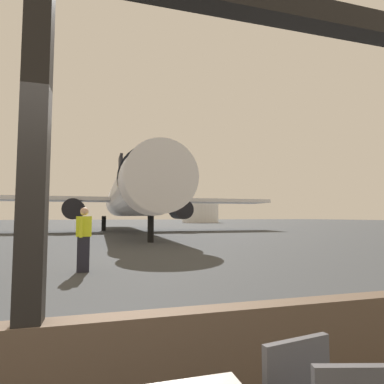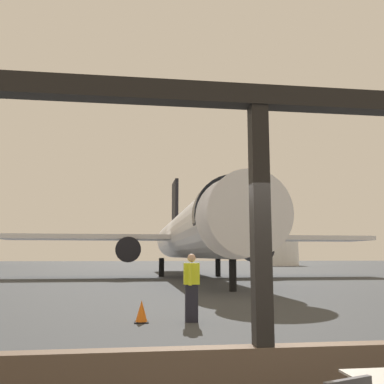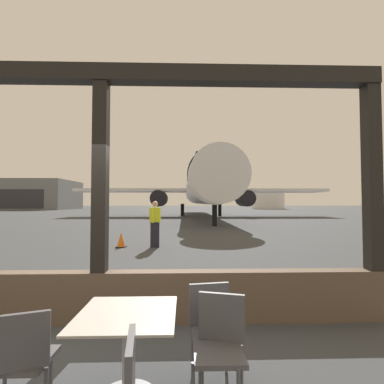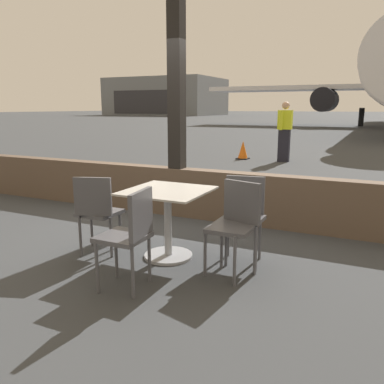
{
  "view_description": "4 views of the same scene",
  "coord_description": "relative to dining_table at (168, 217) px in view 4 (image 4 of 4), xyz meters",
  "views": [
    {
      "loc": [
        0.49,
        -2.69,
        1.5
      ],
      "look_at": [
        4.36,
        10.77,
        2.55
      ],
      "focal_mm": 30.24,
      "sensor_mm": 36.0,
      "label": 1
    },
    {
      "loc": [
        -1.43,
        -4.77,
        1.68
      ],
      "look_at": [
        0.68,
        10.81,
        4.01
      ],
      "focal_mm": 40.54,
      "sensor_mm": 36.0,
      "label": 2
    },
    {
      "loc": [
        1.2,
        -4.04,
        1.68
      ],
      "look_at": [
        1.67,
        12.9,
        2.32
      ],
      "focal_mm": 26.29,
      "sensor_mm": 36.0,
      "label": 3
    },
    {
      "loc": [
        2.68,
        -5.13,
        1.59
      ],
      "look_at": [
        0.9,
        -1.38,
        0.69
      ],
      "focal_mm": 37.12,
      "sensor_mm": 36.0,
      "label": 4
    }
  ],
  "objects": [
    {
      "name": "cafe_chair_aisle_left",
      "position": [
        -0.74,
        -0.24,
        0.07
      ],
      "size": [
        0.49,
        0.49,
        0.87
      ],
      "color": "#4C4C51",
      "rests_on": "ground"
    },
    {
      "name": "cafe_chair_aisle_right",
      "position": [
        0.79,
        -0.09,
        0.1
      ],
      "size": [
        0.47,
        0.47,
        0.9
      ],
      "color": "#4C4C51",
      "rests_on": "ground"
    },
    {
      "name": "cafe_chair_window_right",
      "position": [
        0.08,
        -0.8,
        0.1
      ],
      "size": [
        0.43,
        0.43,
        0.9
      ],
      "color": "#4C4C51",
      "rests_on": "ground"
    },
    {
      "name": "ground_plane",
      "position": [
        -0.71,
        41.58,
        -0.45
      ],
      "size": [
        220.0,
        220.0,
        0.0
      ],
      "primitive_type": "plane",
      "color": "#383A3D"
    },
    {
      "name": "traffic_cone",
      "position": [
        -1.89,
        8.26,
        -0.18
      ],
      "size": [
        0.36,
        0.36,
        0.56
      ],
      "color": "orange",
      "rests_on": "ground"
    },
    {
      "name": "ground_crew_worker",
      "position": [
        -0.61,
        8.19,
        0.45
      ],
      "size": [
        0.4,
        0.55,
        1.74
      ],
      "color": "black",
      "rests_on": "ground"
    },
    {
      "name": "distant_hangar",
      "position": [
        -38.45,
        69.45,
        3.16
      ],
      "size": [
        20.98,
        15.89,
        7.22
      ],
      "color": "slate",
      "rests_on": "ground"
    },
    {
      "name": "dining_table",
      "position": [
        0.0,
        0.0,
        0.0
      ],
      "size": [
        0.83,
        0.83,
        0.74
      ],
      "color": "#ADA89E",
      "rests_on": "ground"
    },
    {
      "name": "window_frame",
      "position": [
        -0.71,
        1.58,
        0.82
      ],
      "size": [
        8.13,
        0.24,
        3.67
      ],
      "color": "brown",
      "rests_on": "ground"
    },
    {
      "name": "cafe_chair_window_left",
      "position": [
        0.75,
        0.24,
        0.09
      ],
      "size": [
        0.44,
        0.44,
        0.89
      ],
      "color": "#4C4C51",
      "rests_on": "ground"
    }
  ]
}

